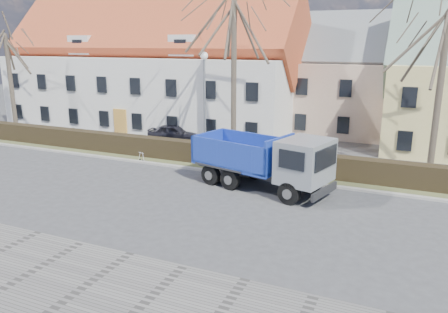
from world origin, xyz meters
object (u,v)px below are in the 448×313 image
at_px(dump_truck, 257,159).
at_px(cart_frame, 139,156).
at_px(parked_car_a, 174,133).
at_px(streetlight, 205,107).

bearing_deg(dump_truck, cart_frame, -177.72).
xyz_separation_m(dump_truck, parked_car_a, (-9.38, 7.59, -0.84)).
height_order(dump_truck, parked_car_a, dump_truck).
height_order(cart_frame, parked_car_a, parked_car_a).
distance_m(streetlight, cart_frame, 5.28).
distance_m(dump_truck, streetlight, 6.66).
bearing_deg(parked_car_a, dump_truck, -140.26).
distance_m(dump_truck, cart_frame, 8.94).
distance_m(streetlight, parked_car_a, 6.35).
bearing_deg(parked_car_a, streetlight, -140.61).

